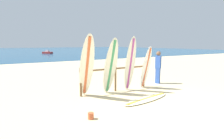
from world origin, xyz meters
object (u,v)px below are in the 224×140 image
surfboard_leaning_far_left (87,67)px  surfboard_leaning_center_left (130,64)px  surfboard_lying_on_sand (147,99)px  small_boat_offshore (47,52)px  surfboard_leaning_left (111,66)px  beachgoer_standing (158,66)px  surfboard_rack (115,74)px  sand_bucket (91,116)px  surfboard_leaning_center (146,67)px

surfboard_leaning_far_left → surfboard_leaning_center_left: (2.08, -0.01, -0.03)m
surfboard_lying_on_sand → small_boat_offshore: size_ratio=1.12×
surfboard_leaning_left → surfboard_leaning_center_left: (1.01, 0.00, 0.04)m
surfboard_leaning_left → surfboard_leaning_center_left: surfboard_leaning_center_left is taller
surfboard_leaning_center_left → beachgoer_standing: surfboard_leaning_center_left is taller
surfboard_leaning_far_left → beachgoer_standing: size_ratio=1.45×
surfboard_rack → sand_bucket: (-2.27, -2.29, -0.69)m
surfboard_lying_on_sand → surfboard_leaning_center: bearing=50.1°
surfboard_leaning_left → surfboard_leaning_center: 1.99m
surfboard_rack → surfboard_leaning_far_left: (-1.53, -0.34, 0.47)m
surfboard_leaning_center_left → surfboard_leaning_center: surfboard_leaning_center_left is taller
beachgoer_standing → sand_bucket: bearing=-153.8°
small_boat_offshore → surfboard_leaning_far_left: bearing=-99.7°
surfboard_rack → surfboard_leaning_left: size_ratio=1.44×
surfboard_leaning_far_left → small_boat_offshore: 35.30m
surfboard_leaning_far_left → small_boat_offshore: bearing=80.3°
surfboard_leaning_far_left → beachgoer_standing: surfboard_leaning_far_left is taller
surfboard_leaning_far_left → surfboard_lying_on_sand: bearing=-37.2°
surfboard_leaning_left → surfboard_leaning_center_left: size_ratio=0.97×
surfboard_lying_on_sand → small_boat_offshore: (4.09, 36.18, 0.22)m
surfboard_leaning_center_left → surfboard_leaning_center: size_ratio=1.21×
surfboard_leaning_center_left → surfboard_leaning_center: 1.00m
surfboard_leaning_far_left → surfboard_leaning_center: bearing=0.8°
surfboard_leaning_center_left → surfboard_lying_on_sand: surfboard_leaning_center_left is taller
sand_bucket → small_boat_offshore: bearing=79.7°
sand_bucket → surfboard_leaning_far_left: bearing=69.1°
surfboard_leaning_left → surfboard_lying_on_sand: bearing=-60.7°
surfboard_lying_on_sand → surfboard_leaning_left: bearing=119.3°
beachgoer_standing → small_boat_offshore: bearing=87.4°
surfboard_rack → surfboard_leaning_center: (1.52, -0.30, 0.23)m
surfboard_leaning_center_left → surfboard_lying_on_sand: 1.85m
surfboard_leaning_left → small_boat_offshore: bearing=82.0°
beachgoer_standing → sand_bucket: size_ratio=9.20×
surfboard_leaning_far_left → sand_bucket: bearing=-110.9°
surfboard_rack → small_boat_offshore: size_ratio=1.55×
surfboard_rack → surfboard_leaning_center: bearing=-11.2°
surfboard_leaning_far_left → surfboard_lying_on_sand: size_ratio=1.01×
surfboard_lying_on_sand → beachgoer_standing: bearing=37.9°
surfboard_rack → surfboard_leaning_far_left: bearing=-167.4°
surfboard_leaning_center_left → sand_bucket: (-2.82, -1.95, -1.13)m
surfboard_leaning_left → surfboard_leaning_far_left: bearing=179.5°
surfboard_leaning_center_left → surfboard_lying_on_sand: (-0.23, -1.39, -1.19)m
surfboard_leaning_center_left → surfboard_lying_on_sand: bearing=-99.5°
surfboard_leaning_center_left → beachgoer_standing: bearing=13.8°
surfboard_leaning_center → surfboard_lying_on_sand: bearing=-129.9°
surfboard_leaning_far_left → beachgoer_standing: 4.40m
beachgoer_standing → sand_bucket: beachgoer_standing is taller
surfboard_leaning_center → sand_bucket: 4.38m
beachgoer_standing → surfboard_leaning_center_left: bearing=-166.2°
surfboard_leaning_far_left → surfboard_leaning_center: size_ratio=1.24×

